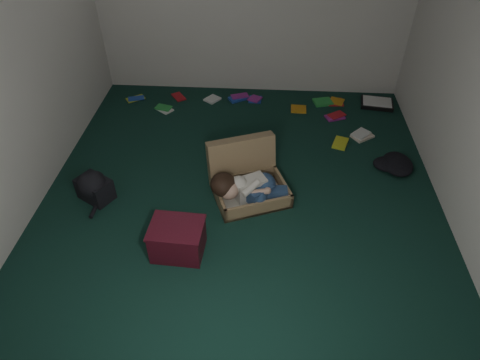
# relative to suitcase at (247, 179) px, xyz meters

# --- Properties ---
(floor) EXTENTS (4.50, 4.50, 0.00)m
(floor) POSITION_rel_suitcase_xyz_m (-0.06, -0.10, -0.15)
(floor) COLOR #102E25
(floor) RESTS_ON ground
(wall_front) EXTENTS (4.50, 0.00, 4.50)m
(wall_front) POSITION_rel_suitcase_xyz_m (-0.06, -2.35, 1.15)
(wall_front) COLOR silver
(wall_front) RESTS_ON ground
(wall_left) EXTENTS (0.00, 4.50, 4.50)m
(wall_left) POSITION_rel_suitcase_xyz_m (-2.06, -0.10, 1.15)
(wall_left) COLOR silver
(wall_left) RESTS_ON ground
(suitcase) EXTENTS (0.90, 0.89, 0.52)m
(suitcase) POSITION_rel_suitcase_xyz_m (0.00, 0.00, 0.00)
(suitcase) COLOR #987B54
(suitcase) RESTS_ON floor
(person) EXTENTS (0.78, 0.40, 0.32)m
(person) POSITION_rel_suitcase_xyz_m (0.02, -0.18, 0.04)
(person) COLOR silver
(person) RESTS_ON suitcase
(maroon_bin) EXTENTS (0.48, 0.39, 0.32)m
(maroon_bin) POSITION_rel_suitcase_xyz_m (-0.56, -0.86, 0.01)
(maroon_bin) COLOR #450E1A
(maroon_bin) RESTS_ON floor
(backpack) EXTENTS (0.53, 0.50, 0.25)m
(backpack) POSITION_rel_suitcase_xyz_m (-1.51, -0.21, -0.03)
(backpack) COLOR black
(backpack) RESTS_ON floor
(clothing_pile) EXTENTS (0.52, 0.44, 0.15)m
(clothing_pile) POSITION_rel_suitcase_xyz_m (1.64, 0.37, -0.08)
(clothing_pile) COLOR black
(clothing_pile) RESTS_ON floor
(paper_tray) EXTENTS (0.45, 0.36, 0.06)m
(paper_tray) POSITION_rel_suitcase_xyz_m (1.64, 1.82, -0.13)
(paper_tray) COLOR black
(paper_tray) RESTS_ON floor
(book_scatter) EXTENTS (3.16, 1.23, 0.02)m
(book_scatter) POSITION_rel_suitcase_xyz_m (0.12, 1.61, -0.14)
(book_scatter) COLOR #C9D225
(book_scatter) RESTS_ON floor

